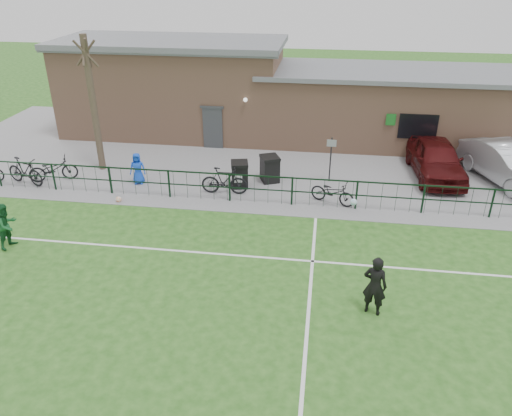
# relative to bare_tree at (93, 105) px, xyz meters

# --- Properties ---
(ground) EXTENTS (90.00, 90.00, 0.00)m
(ground) POSITION_rel_bare_tree_xyz_m (8.00, -10.50, -3.00)
(ground) COLOR #245318
(ground) RESTS_ON ground
(paving_strip) EXTENTS (34.00, 13.00, 0.02)m
(paving_strip) POSITION_rel_bare_tree_xyz_m (8.00, 3.00, -2.99)
(paving_strip) COLOR slate
(paving_strip) RESTS_ON ground
(pitch_line_touch) EXTENTS (28.00, 0.10, 0.01)m
(pitch_line_touch) POSITION_rel_bare_tree_xyz_m (8.00, -2.70, -3.00)
(pitch_line_touch) COLOR white
(pitch_line_touch) RESTS_ON ground
(pitch_line_mid) EXTENTS (28.00, 0.10, 0.01)m
(pitch_line_mid) POSITION_rel_bare_tree_xyz_m (8.00, -6.50, -3.00)
(pitch_line_mid) COLOR white
(pitch_line_mid) RESTS_ON ground
(pitch_line_perp) EXTENTS (0.10, 16.00, 0.01)m
(pitch_line_perp) POSITION_rel_bare_tree_xyz_m (10.00, -10.50, -3.00)
(pitch_line_perp) COLOR white
(pitch_line_perp) RESTS_ON ground
(perimeter_fence) EXTENTS (28.00, 0.10, 1.20)m
(perimeter_fence) POSITION_rel_bare_tree_xyz_m (8.00, -2.50, -2.40)
(perimeter_fence) COLOR black
(perimeter_fence) RESTS_ON ground
(bare_tree) EXTENTS (0.30, 0.30, 6.00)m
(bare_tree) POSITION_rel_bare_tree_xyz_m (0.00, 0.00, 0.00)
(bare_tree) COLOR #403327
(bare_tree) RESTS_ON ground
(wheelie_bin_left) EXTENTS (0.82, 0.89, 1.01)m
(wheelie_bin_left) POSITION_rel_bare_tree_xyz_m (6.66, -1.04, -2.47)
(wheelie_bin_left) COLOR black
(wheelie_bin_left) RESTS_ON paving_strip
(wheelie_bin_right) EXTENTS (0.96, 1.01, 1.06)m
(wheelie_bin_right) POSITION_rel_bare_tree_xyz_m (7.86, -0.30, -2.45)
(wheelie_bin_right) COLOR black
(wheelie_bin_right) RESTS_ON paving_strip
(sign_post) EXTENTS (0.07, 0.07, 2.00)m
(sign_post) POSITION_rel_bare_tree_xyz_m (10.45, 0.04, -1.98)
(sign_post) COLOR black
(sign_post) RESTS_ON paving_strip
(car_maroon) EXTENTS (2.25, 4.95, 1.65)m
(car_maroon) POSITION_rel_bare_tree_xyz_m (15.08, 1.29, -2.16)
(car_maroon) COLOR #400B0C
(car_maroon) RESTS_ON paving_strip
(car_silver) EXTENTS (3.44, 5.33, 1.66)m
(car_silver) POSITION_rel_bare_tree_xyz_m (18.05, 1.08, -2.15)
(car_silver) COLOR #A8ACB0
(car_silver) RESTS_ON paving_strip
(bicycle_b) EXTENTS (2.06, 1.15, 1.19)m
(bicycle_b) POSITION_rel_bare_tree_xyz_m (-2.51, -2.14, -2.38)
(bicycle_b) COLOR black
(bicycle_b) RESTS_ON paving_strip
(bicycle_c) EXTENTS (2.15, 1.49, 1.07)m
(bicycle_c) POSITION_rel_bare_tree_xyz_m (-1.51, -1.60, -2.44)
(bicycle_c) COLOR black
(bicycle_c) RESTS_ON paving_strip
(bicycle_d) EXTENTS (1.94, 0.61, 1.16)m
(bicycle_d) POSITION_rel_bare_tree_xyz_m (6.16, -1.87, -2.40)
(bicycle_d) COLOR black
(bicycle_d) RESTS_ON paving_strip
(bicycle_e) EXTENTS (1.94, 1.32, 0.97)m
(bicycle_e) POSITION_rel_bare_tree_xyz_m (10.59, -2.15, -2.50)
(bicycle_e) COLOR black
(bicycle_e) RESTS_ON paving_strip
(spectator_child) EXTENTS (0.73, 0.54, 1.37)m
(spectator_child) POSITION_rel_bare_tree_xyz_m (2.26, -1.37, -2.29)
(spectator_child) COLOR blue
(spectator_child) RESTS_ON paving_strip
(goalkeeper_kick) EXTENTS (1.05, 3.50, 1.99)m
(goalkeeper_kick) POSITION_rel_bare_tree_xyz_m (11.73, -8.79, -2.08)
(goalkeeper_kick) COLOR black
(goalkeeper_kick) RESTS_ON ground
(outfield_player) EXTENTS (0.75, 0.88, 1.60)m
(outfield_player) POSITION_rel_bare_tree_xyz_m (-0.22, -7.00, -2.20)
(outfield_player) COLOR #185629
(outfield_player) RESTS_ON ground
(ball_ground) EXTENTS (0.23, 0.23, 0.23)m
(ball_ground) POSITION_rel_bare_tree_xyz_m (2.09, -3.22, -2.88)
(ball_ground) COLOR white
(ball_ground) RESTS_ON ground
(clubhouse) EXTENTS (24.25, 5.40, 4.96)m
(clubhouse) POSITION_rel_bare_tree_xyz_m (7.12, 6.00, -0.78)
(clubhouse) COLOR tan
(clubhouse) RESTS_ON ground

